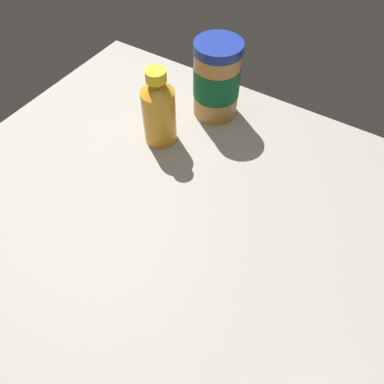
# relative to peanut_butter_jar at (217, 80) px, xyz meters

# --- Properties ---
(ground_plane) EXTENTS (0.88, 0.75, 0.04)m
(ground_plane) POSITION_rel_peanut_butter_jar_xyz_m (0.10, -0.27, -0.09)
(ground_plane) COLOR gray
(peanut_butter_jar) EXTENTS (0.09, 0.09, 0.15)m
(peanut_butter_jar) POSITION_rel_peanut_butter_jar_xyz_m (0.00, 0.00, 0.00)
(peanut_butter_jar) COLOR #BF8442
(peanut_butter_jar) RESTS_ON ground_plane
(honey_bottle) EXTENTS (0.06, 0.06, 0.15)m
(honey_bottle) POSITION_rel_peanut_butter_jar_xyz_m (-0.05, -0.12, -0.01)
(honey_bottle) COLOR gold
(honey_bottle) RESTS_ON ground_plane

